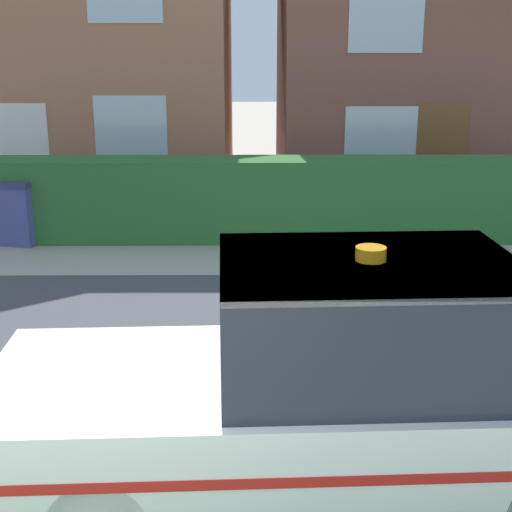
{
  "coord_description": "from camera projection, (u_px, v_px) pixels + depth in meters",
  "views": [
    {
      "loc": [
        0.86,
        -2.42,
        3.16
      ],
      "look_at": [
        0.91,
        4.71,
        1.05
      ],
      "focal_mm": 50.0,
      "sensor_mm": 36.0,
      "label": 1
    }
  ],
  "objects": [
    {
      "name": "road_strip",
      "position": [
        166.0,
        371.0,
        7.19
      ],
      "size": [
        28.0,
        6.23,
        0.01
      ],
      "primitive_type": "cube",
      "color": "#424247",
      "rests_on": "ground"
    },
    {
      "name": "garden_hedge",
      "position": [
        277.0,
        199.0,
        11.95
      ],
      "size": [
        11.57,
        0.88,
        1.37
      ],
      "primitive_type": "cube",
      "color": "#2D662D",
      "rests_on": "ground"
    },
    {
      "name": "police_car",
      "position": [
        328.0,
        390.0,
        5.07
      ],
      "size": [
        4.66,
        1.9,
        1.85
      ],
      "rotation": [
        0.0,
        0.0,
        3.18
      ],
      "color": "black",
      "rests_on": "road_strip"
    },
    {
      "name": "house_left",
      "position": [
        48.0,
        3.0,
        15.99
      ],
      "size": [
        8.47,
        6.4,
        7.98
      ],
      "color": "#A86B4C",
      "rests_on": "ground"
    },
    {
      "name": "house_right",
      "position": [
        466.0,
        31.0,
        15.77
      ],
      "size": [
        8.59,
        5.48,
        6.82
      ],
      "color": "brown",
      "rests_on": "ground"
    },
    {
      "name": "wheelie_bin",
      "position": [
        21.0,
        211.0,
        11.76
      ],
      "size": [
        0.79,
        0.82,
        1.07
      ],
      "rotation": [
        0.0,
        0.0,
        -0.25
      ],
      "color": "#474C8C",
      "rests_on": "ground"
    }
  ]
}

